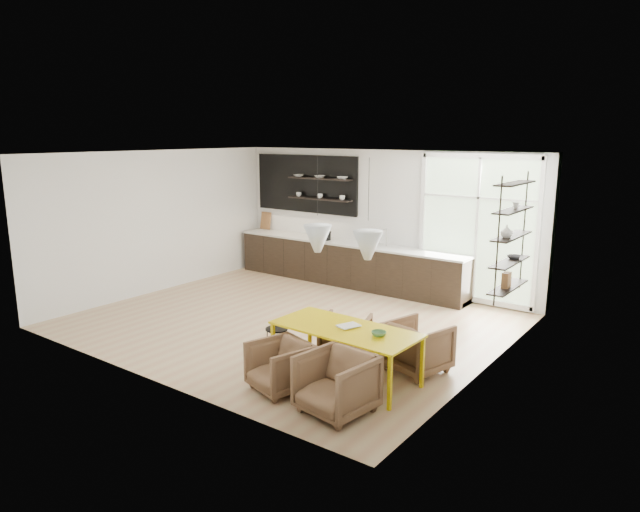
{
  "coord_description": "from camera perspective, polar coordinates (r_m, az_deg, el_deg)",
  "views": [
    {
      "loc": [
        6.06,
        -7.39,
        3.23
      ],
      "look_at": [
        0.19,
        0.6,
        1.09
      ],
      "focal_mm": 32.0,
      "sensor_mm": 36.0,
      "label": 1
    }
  ],
  "objects": [
    {
      "name": "armchair_front_right",
      "position": [
        6.83,
        1.63,
        -12.65
      ],
      "size": [
        0.88,
        0.9,
        0.73
      ],
      "primitive_type": "imported",
      "rotation": [
        0.0,
        0.0,
        -0.15
      ],
      "color": "brown",
      "rests_on": "ground"
    },
    {
      "name": "armchair_back_right",
      "position": [
        8.06,
        9.72,
        -8.93
      ],
      "size": [
        0.93,
        0.95,
        0.7
      ],
      "primitive_type": "imported",
      "rotation": [
        0.0,
        0.0,
        2.87
      ],
      "color": "brown",
      "rests_on": "ground"
    },
    {
      "name": "table_book",
      "position": [
        7.7,
        2.42,
        -6.79
      ],
      "size": [
        0.3,
        0.34,
        0.03
      ],
      "primitive_type": "imported",
      "rotation": [
        0.0,
        0.0,
        -0.38
      ],
      "color": "white",
      "rests_on": "dining_table"
    },
    {
      "name": "armchair_front_left",
      "position": [
        7.41,
        -4.02,
        -10.95
      ],
      "size": [
        0.86,
        0.88,
        0.64
      ],
      "primitive_type": "imported",
      "rotation": [
        0.0,
        0.0,
        -0.29
      ],
      "color": "brown",
      "rests_on": "ground"
    },
    {
      "name": "table_bowl",
      "position": [
        7.31,
        5.9,
        -7.74
      ],
      "size": [
        0.22,
        0.22,
        0.06
      ],
      "primitive_type": "imported",
      "rotation": [
        0.0,
        0.0,
        -0.21
      ],
      "color": "#457749",
      "rests_on": "dining_table"
    },
    {
      "name": "dining_table",
      "position": [
        7.6,
        2.55,
        -7.55
      ],
      "size": [
        1.99,
        0.95,
        0.72
      ],
      "rotation": [
        0.0,
        0.0,
        -0.04
      ],
      "color": "#DDBE04",
      "rests_on": "ground"
    },
    {
      "name": "kitchen_run",
      "position": [
        12.41,
        2.45,
        -0.08
      ],
      "size": [
        5.54,
        0.69,
        2.75
      ],
      "color": "black",
      "rests_on": "ground"
    },
    {
      "name": "room",
      "position": [
        10.25,
        3.42,
        2.22
      ],
      "size": [
        7.02,
        6.01,
        2.91
      ],
      "color": "tan",
      "rests_on": "ground"
    },
    {
      "name": "armchair_back_left",
      "position": [
        8.45,
        2.57,
        -8.02
      ],
      "size": [
        0.85,
        0.86,
        0.63
      ],
      "primitive_type": "imported",
      "rotation": [
        0.0,
        0.0,
        3.46
      ],
      "color": "brown",
      "rests_on": "ground"
    },
    {
      "name": "right_shelving",
      "position": [
        9.11,
        18.53,
        1.57
      ],
      "size": [
        0.26,
        1.22,
        1.9
      ],
      "color": "black",
      "rests_on": "ground"
    },
    {
      "name": "wire_stool",
      "position": [
        8.46,
        -4.35,
        -8.24
      ],
      "size": [
        0.35,
        0.35,
        0.44
      ],
      "rotation": [
        0.0,
        0.0,
        0.35
      ],
      "color": "black",
      "rests_on": "ground"
    }
  ]
}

